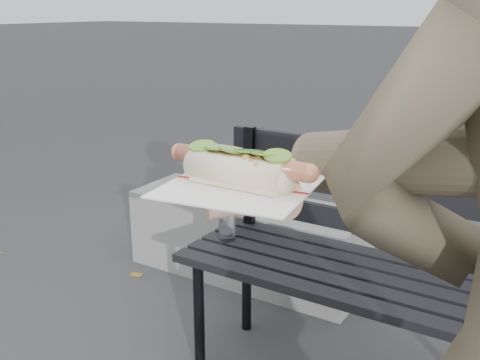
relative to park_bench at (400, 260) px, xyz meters
The scene contains 3 objects.
park_bench is the anchor object (origin of this frame).
concrete_block 1.12m from the park_bench, 149.63° to the left, with size 1.20×0.40×0.40m, color slate.
held_hotdog 1.24m from the park_bench, 75.77° to the right, with size 0.63×0.31×0.20m.
Camera 1 is at (0.33, -0.72, 1.33)m, focal length 42.00 mm.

